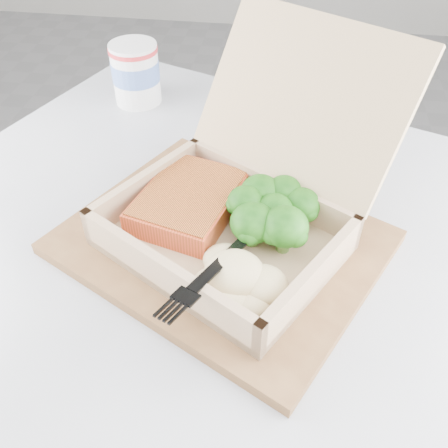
# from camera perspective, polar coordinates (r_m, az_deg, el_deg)

# --- Properties ---
(floor) EXTENTS (4.00, 4.00, 0.00)m
(floor) POSITION_cam_1_polar(r_m,az_deg,el_deg) (1.56, -13.85, -5.26)
(floor) COLOR gray
(floor) RESTS_ON ground
(cafe_table) EXTENTS (0.98, 0.98, 0.72)m
(cafe_table) POSITION_cam_1_polar(r_m,az_deg,el_deg) (0.72, -3.03, -12.89)
(cafe_table) COLOR black
(cafe_table) RESTS_ON floor
(serving_tray) EXTENTS (0.42, 0.39, 0.01)m
(serving_tray) POSITION_cam_1_polar(r_m,az_deg,el_deg) (0.57, -0.26, -2.09)
(serving_tray) COLOR brown
(serving_tray) RESTS_ON cafe_table
(takeout_container) EXTENTS (0.35, 0.37, 0.20)m
(takeout_container) POSITION_cam_1_polar(r_m,az_deg,el_deg) (0.55, 2.96, 4.04)
(takeout_container) COLOR tan
(takeout_container) RESTS_ON serving_tray
(salmon_fillet) EXTENTS (0.13, 0.15, 0.03)m
(salmon_fillet) POSITION_cam_1_polar(r_m,az_deg,el_deg) (0.58, -4.01, 2.57)
(salmon_fillet) COLOR #CF4528
(salmon_fillet) RESTS_ON takeout_container
(broccoli_pile) EXTENTS (0.11, 0.11, 0.04)m
(broccoli_pile) POSITION_cam_1_polar(r_m,az_deg,el_deg) (0.55, 5.74, 1.03)
(broccoli_pile) COLOR #2E7F1C
(broccoli_pile) RESTS_ON takeout_container
(mashed_potatoes) EXTENTS (0.10, 0.09, 0.03)m
(mashed_potatoes) POSITION_cam_1_polar(r_m,az_deg,el_deg) (0.49, 1.16, -5.64)
(mashed_potatoes) COLOR beige
(mashed_potatoes) RESTS_ON takeout_container
(plastic_fork) EXTENTS (0.08, 0.15, 0.02)m
(plastic_fork) POSITION_cam_1_polar(r_m,az_deg,el_deg) (0.50, 1.01, -2.83)
(plastic_fork) COLOR black
(plastic_fork) RESTS_ON mashed_potatoes
(paper_cup) EXTENTS (0.08, 0.08, 0.10)m
(paper_cup) POSITION_cam_1_polar(r_m,az_deg,el_deg) (0.84, -10.08, 16.78)
(paper_cup) COLOR silver
(paper_cup) RESTS_ON cafe_table
(receipt) EXTENTS (0.13, 0.15, 0.00)m
(receipt) POSITION_cam_1_polar(r_m,az_deg,el_deg) (0.71, 5.25, 7.23)
(receipt) COLOR white
(receipt) RESTS_ON cafe_table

